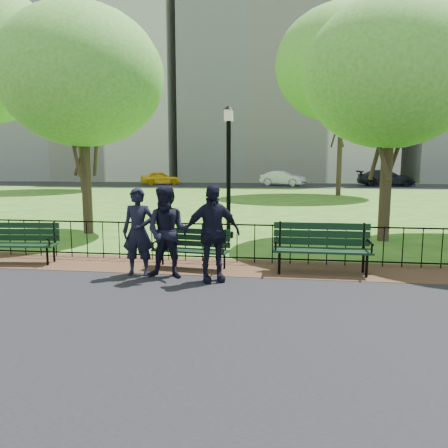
# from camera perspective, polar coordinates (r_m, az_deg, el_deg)

# --- Properties ---
(ground) EXTENTS (120.00, 120.00, 0.00)m
(ground) POSITION_cam_1_polar(r_m,az_deg,el_deg) (8.28, -6.81, -7.96)
(ground) COLOR #2E6019
(asphalt_path) EXTENTS (60.00, 9.20, 0.01)m
(asphalt_path) POSITION_cam_1_polar(r_m,az_deg,el_deg) (5.28, -16.72, -17.85)
(asphalt_path) COLOR black
(asphalt_path) RESTS_ON ground
(dirt_strip) EXTENTS (60.00, 1.60, 0.01)m
(dirt_strip) POSITION_cam_1_polar(r_m,az_deg,el_deg) (9.69, -4.54, -5.46)
(dirt_strip) COLOR #3E2619
(dirt_strip) RESTS_ON ground
(far_street) EXTENTS (70.00, 9.00, 0.01)m
(far_street) POSITION_cam_1_polar(r_m,az_deg,el_deg) (42.80, 5.24, 5.05)
(far_street) COLOR black
(far_street) RESTS_ON ground
(iron_fence) EXTENTS (24.06, 0.06, 1.00)m
(iron_fence) POSITION_cam_1_polar(r_m,az_deg,el_deg) (10.07, -3.96, -2.11)
(iron_fence) COLOR black
(iron_fence) RESTS_ON ground
(apartment_west) EXTENTS (22.00, 15.00, 26.00)m
(apartment_west) POSITION_cam_1_polar(r_m,az_deg,el_deg) (61.60, -15.92, 17.86)
(apartment_west) COLOR beige
(apartment_west) RESTS_ON ground
(apartment_mid) EXTENTS (24.00, 15.00, 30.00)m
(apartment_mid) POSITION_cam_1_polar(r_m,az_deg,el_deg) (57.12, 8.28, 20.92)
(apartment_mid) COLOR silver
(apartment_mid) RESTS_ON ground
(park_bench_main) EXTENTS (1.68, 0.70, 0.93)m
(park_bench_main) POSITION_cam_1_polar(r_m,az_deg,el_deg) (9.41, -5.88, -2.34)
(park_bench_main) COLOR black
(park_bench_main) RESTS_ON ground
(park_bench_left_a) EXTENTS (1.80, 0.72, 0.99)m
(park_bench_left_a) POSITION_cam_1_polar(r_m,az_deg,el_deg) (10.90, -25.23, -1.71)
(park_bench_left_a) COLOR black
(park_bench_left_a) RESTS_ON ground
(park_bench_right_a) EXTENTS (1.98, 0.62, 1.12)m
(park_bench_right_a) POSITION_cam_1_polar(r_m,az_deg,el_deg) (9.20, 12.65, -2.37)
(park_bench_right_a) COLOR black
(park_bench_right_a) RESTS_ON ground
(lamppost) EXTENTS (0.35, 0.35, 3.92)m
(lamppost) POSITION_cam_1_polar(r_m,az_deg,el_deg) (13.07, 0.60, 7.47)
(lamppost) COLOR black
(lamppost) RESTS_ON ground
(tree_near_w) EXTENTS (5.05, 5.05, 7.04)m
(tree_near_w) POSITION_cam_1_polar(r_m,az_deg,el_deg) (14.85, -18.09, 17.81)
(tree_near_w) COLOR #2D2116
(tree_near_w) RESTS_ON ground
(tree_near_e) EXTENTS (4.88, 4.88, 6.80)m
(tree_near_e) POSITION_cam_1_polar(r_m,az_deg,el_deg) (13.63, 21.03, 17.87)
(tree_near_e) COLOR #2D2116
(tree_near_e) RESTS_ON ground
(tree_far_e) EXTENTS (8.92, 8.92, 12.44)m
(tree_far_e) POSITION_cam_1_polar(r_m,az_deg,el_deg) (31.53, 15.27, 19.49)
(tree_far_e) COLOR #2D2116
(tree_far_e) RESTS_ON ground
(tree_far_w) EXTENTS (8.31, 8.31, 11.58)m
(tree_far_w) POSITION_cam_1_polar(r_m,az_deg,el_deg) (37.57, -18.48, 16.55)
(tree_far_w) COLOR #2D2116
(tree_far_w) RESTS_ON ground
(person_left) EXTENTS (0.66, 0.45, 1.77)m
(person_left) POSITION_cam_1_polar(r_m,az_deg,el_deg) (8.92, -11.13, -0.99)
(person_left) COLOR black
(person_left) RESTS_ON asphalt_path
(person_mid) EXTENTS (0.89, 0.47, 1.82)m
(person_mid) POSITION_cam_1_polar(r_m,az_deg,el_deg) (8.60, -7.33, -1.06)
(person_mid) COLOR black
(person_mid) RESTS_ON asphalt_path
(person_right) EXTENTS (1.18, 0.83, 1.86)m
(person_right) POSITION_cam_1_polar(r_m,az_deg,el_deg) (8.29, -1.59, -1.19)
(person_right) COLOR black
(person_right) RESTS_ON asphalt_path
(taxi) EXTENTS (4.20, 2.99, 1.33)m
(taxi) POSITION_cam_1_polar(r_m,az_deg,el_deg) (44.18, -8.30, 5.97)
(taxi) COLOR yellow
(taxi) RESTS_ON far_street
(sedan_silver) EXTENTS (4.53, 2.91, 1.41)m
(sedan_silver) POSITION_cam_1_polar(r_m,az_deg,el_deg) (42.07, 7.72, 5.93)
(sedan_silver) COLOR #B0B3B8
(sedan_silver) RESTS_ON far_street
(sedan_dark) EXTENTS (5.31, 2.34, 1.52)m
(sedan_dark) POSITION_cam_1_polar(r_m,az_deg,el_deg) (43.92, 20.39, 5.66)
(sedan_dark) COLOR black
(sedan_dark) RESTS_ON far_street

